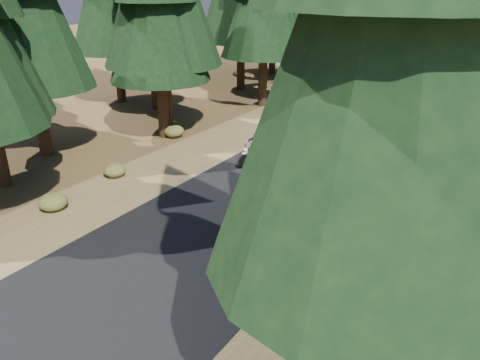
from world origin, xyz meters
name	(u,v)px	position (x,y,z in m)	size (l,w,h in m)	color
ground	(213,231)	(0.00, 0.00, 0.00)	(120.00, 120.00, 0.00)	#49381A
road	(289,176)	(0.00, 5.00, 0.01)	(6.00, 100.00, 0.01)	black
shoulder_l	(194,154)	(-4.60, 5.00, 0.00)	(3.20, 100.00, 0.01)	brown
shoulder_r	(413,205)	(4.60, 5.00, 0.00)	(3.20, 100.00, 0.01)	brown
understory_shrubs	(338,163)	(1.30, 6.62, 0.27)	(14.57, 31.18, 0.61)	#474C1E
rider_lead	(258,213)	(1.05, 0.82, 0.51)	(1.11, 1.77, 1.52)	beige
rider_follow	(258,152)	(-1.62, 5.36, 0.56)	(1.22, 1.94, 1.67)	#A10A0B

